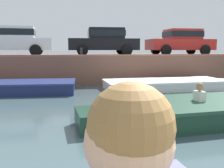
% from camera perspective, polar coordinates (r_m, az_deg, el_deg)
% --- Properties ---
extents(ground_plane, '(400.00, 400.00, 0.00)m').
position_cam_1_polar(ground_plane, '(7.31, 2.16, -7.01)').
color(ground_plane, '#3D5156').
extents(far_quay_wall, '(60.00, 6.00, 1.52)m').
position_cam_1_polar(far_quay_wall, '(16.02, -5.02, 3.95)').
color(far_quay_wall, brown).
rests_on(far_quay_wall, ground).
extents(far_wall_coping, '(60.00, 0.24, 0.08)m').
position_cam_1_polar(far_wall_coping, '(13.12, -3.81, 6.57)').
color(far_wall_coping, '#925F4C').
rests_on(far_wall_coping, far_quay_wall).
extents(boat_moored_west_navy, '(6.37, 2.36, 0.51)m').
position_cam_1_polar(boat_moored_west_navy, '(11.59, -22.92, -0.75)').
color(boat_moored_west_navy, navy).
rests_on(boat_moored_west_navy, ground).
extents(boat_moored_central_white, '(6.83, 2.27, 0.44)m').
position_cam_1_polar(boat_moored_central_white, '(12.18, 13.16, -0.08)').
color(boat_moored_central_white, white).
rests_on(boat_moored_central_white, ground).
extents(motorboat_passing, '(7.27, 2.53, 1.02)m').
position_cam_1_polar(motorboat_passing, '(7.41, 23.05, -5.32)').
color(motorboat_passing, '#193828').
rests_on(motorboat_passing, ground).
extents(car_left_inner_white, '(4.40, 2.11, 1.54)m').
position_cam_1_polar(car_left_inner_white, '(14.60, -22.01, 9.33)').
color(car_left_inner_white, white).
rests_on(car_left_inner_white, far_quay_wall).
extents(car_centre_black, '(3.98, 2.04, 1.54)m').
position_cam_1_polar(car_centre_black, '(14.50, -1.80, 9.90)').
color(car_centre_black, black).
rests_on(car_centre_black, far_quay_wall).
extents(car_right_inner_red, '(3.92, 1.93, 1.54)m').
position_cam_1_polar(car_right_inner_red, '(15.93, 15.42, 9.46)').
color(car_right_inner_red, '#B2231E').
rests_on(car_right_inner_red, far_quay_wall).
extents(mooring_bollard_mid, '(0.15, 0.15, 0.44)m').
position_cam_1_polar(mooring_bollard_mid, '(13.18, -7.01, 7.40)').
color(mooring_bollard_mid, '#2D2B28').
rests_on(mooring_bollard_mid, far_quay_wall).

